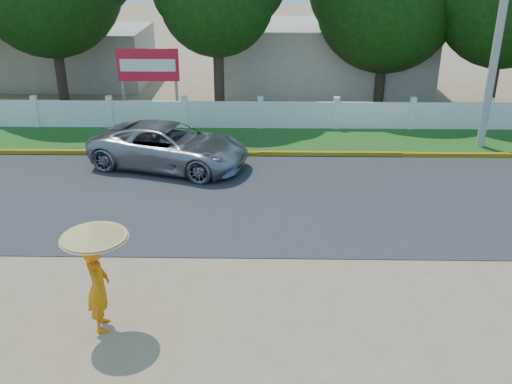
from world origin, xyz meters
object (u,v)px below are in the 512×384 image
at_px(vehicle, 170,146).
at_px(monk_with_parasol, 96,261).
at_px(utility_pole, 497,43).
at_px(billboard, 148,69).

distance_m(vehicle, monk_with_parasol, 8.63).
xyz_separation_m(utility_pole, vehicle, (-11.01, -2.20, -2.99)).
height_order(utility_pole, monk_with_parasol, utility_pole).
xyz_separation_m(monk_with_parasol, billboard, (-1.66, 13.95, 0.65)).
relative_size(utility_pole, billboard, 2.52).
bearing_deg(billboard, vehicle, -73.06).
xyz_separation_m(utility_pole, billboard, (-12.64, 3.15, -1.58)).
bearing_deg(monk_with_parasol, vehicle, 90.19).
bearing_deg(utility_pole, vehicle, -168.71).
height_order(vehicle, billboard, billboard).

